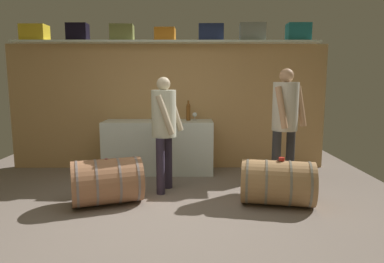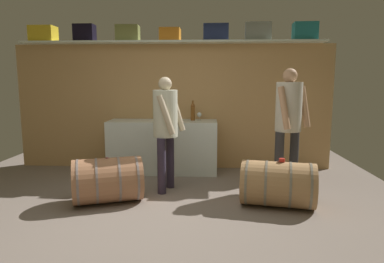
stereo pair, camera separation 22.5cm
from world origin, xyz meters
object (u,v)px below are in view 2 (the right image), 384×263
at_px(red_funnel, 175,118).
at_px(wine_barrel_far, 108,180).
at_px(toolcase_teal, 305,32).
at_px(toolcase_orange, 170,35).
at_px(toolcase_yellow, 43,34).
at_px(tasting_cup, 282,160).
at_px(toolcase_black, 85,33).
at_px(wine_glass, 199,115).
at_px(work_cabinet, 163,146).
at_px(wine_barrel_near, 278,184).
at_px(winemaker_pouring, 289,116).
at_px(wine_bottle_amber, 193,111).
at_px(toolcase_navy, 216,33).
at_px(visitor_tasting, 166,122).
at_px(toolcase_olive, 128,33).
at_px(toolcase_grey, 258,32).

bearing_deg(red_funnel, wine_barrel_far, -115.92).
bearing_deg(toolcase_teal, toolcase_orange, -178.11).
xyz_separation_m(toolcase_yellow, red_funnel, (2.25, -0.21, -1.39)).
distance_m(toolcase_yellow, tasting_cup, 4.43).
height_order(toolcase_black, wine_glass, toolcase_black).
xyz_separation_m(work_cabinet, wine_barrel_near, (1.62, -1.53, -0.16)).
bearing_deg(toolcase_black, winemaker_pouring, -16.52).
bearing_deg(red_funnel, wine_glass, 13.60).
relative_size(toolcase_orange, wine_barrel_near, 0.34).
bearing_deg(tasting_cup, wine_glass, 122.97).
bearing_deg(toolcase_orange, wine_barrel_near, -46.82).
bearing_deg(wine_glass, wine_barrel_near, -58.01).
bearing_deg(winemaker_pouring, wine_barrel_near, 34.61).
distance_m(toolcase_black, wine_bottle_amber, 2.25).
height_order(wine_glass, red_funnel, wine_glass).
xyz_separation_m(wine_bottle_amber, wine_barrel_far, (-1.01, -1.55, -0.74)).
relative_size(toolcase_black, work_cabinet, 0.19).
xyz_separation_m(toolcase_yellow, wine_bottle_amber, (2.54, -0.14, -1.29)).
distance_m(toolcase_yellow, toolcase_orange, 2.16).
bearing_deg(wine_bottle_amber, toolcase_navy, 20.36).
bearing_deg(wine_barrel_near, toolcase_yellow, 166.12).
bearing_deg(toolcase_teal, wine_glass, -174.41).
relative_size(toolcase_teal, tasting_cup, 5.34).
height_order(toolcase_teal, tasting_cup, toolcase_teal).
height_order(work_cabinet, winemaker_pouring, winemaker_pouring).
bearing_deg(wine_barrel_far, tasting_cup, -20.59).
height_order(wine_barrel_far, winemaker_pouring, winemaker_pouring).
bearing_deg(toolcase_orange, work_cabinet, -117.88).
bearing_deg(wine_barrel_near, wine_bottle_amber, 136.55).
xyz_separation_m(wine_barrel_near, winemaker_pouring, (0.27, 0.73, 0.77)).
height_order(toolcase_teal, red_funnel, toolcase_teal).
height_order(toolcase_black, visitor_tasting, toolcase_black).
height_order(wine_bottle_amber, winemaker_pouring, winemaker_pouring).
xyz_separation_m(toolcase_black, toolcase_olive, (0.73, 0.00, -0.01)).
distance_m(toolcase_grey, visitor_tasting, 2.28).
bearing_deg(wine_glass, wine_barrel_far, -125.32).
xyz_separation_m(toolcase_yellow, wine_glass, (2.65, -0.11, -1.35)).
distance_m(wine_barrel_near, visitor_tasting, 1.69).
bearing_deg(work_cabinet, toolcase_grey, 7.33).
xyz_separation_m(toolcase_navy, wine_barrel_near, (0.74, -1.73, -2.04)).
xyz_separation_m(wine_bottle_amber, red_funnel, (-0.29, -0.07, -0.10)).
relative_size(toolcase_teal, work_cabinet, 0.21).
relative_size(toolcase_orange, visitor_tasting, 0.21).
height_order(wine_bottle_amber, visitor_tasting, visitor_tasting).
height_order(toolcase_navy, tasting_cup, toolcase_navy).
xyz_separation_m(wine_bottle_amber, winemaker_pouring, (1.39, -0.86, 0.02)).
height_order(winemaker_pouring, visitor_tasting, winemaker_pouring).
bearing_deg(toolcase_olive, toolcase_orange, -2.78).
relative_size(toolcase_teal, visitor_tasting, 0.24).
bearing_deg(wine_glass, wine_bottle_amber, -164.54).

